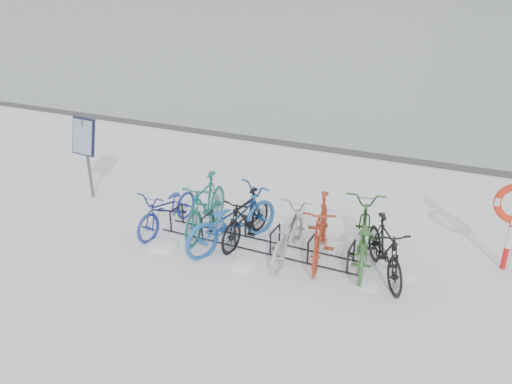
{
  "coord_description": "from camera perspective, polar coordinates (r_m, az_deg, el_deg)",
  "views": [
    {
      "loc": [
        3.44,
        -7.53,
        4.76
      ],
      "look_at": [
        -0.31,
        0.6,
        0.83
      ],
      "focal_mm": 35.0,
      "sensor_mm": 36.0,
      "label": 1
    }
  ],
  "objects": [
    {
      "name": "bike_rack",
      "position": [
        9.46,
        0.17,
        -5.23
      ],
      "size": [
        4.0,
        0.48,
        0.46
      ],
      "color": "black",
      "rests_on": "ground"
    },
    {
      "name": "quay_edge",
      "position": [
        14.65,
        9.85,
        4.6
      ],
      "size": [
        400.0,
        0.25,
        0.1
      ],
      "primitive_type": "cube",
      "color": "#3F3F42",
      "rests_on": "ground"
    },
    {
      "name": "bike_5",
      "position": [
        9.0,
        7.42,
        -4.1
      ],
      "size": [
        0.92,
        2.03,
        1.18
      ],
      "primitive_type": "imported",
      "rotation": [
        0.0,
        0.0,
        0.19
      ],
      "color": "#9D331D",
      "rests_on": "ground"
    },
    {
      "name": "ground",
      "position": [
        9.55,
        0.16,
        -6.18
      ],
      "size": [
        900.0,
        900.0,
        0.0
      ],
      "primitive_type": "plane",
      "color": "white",
      "rests_on": "ground"
    },
    {
      "name": "info_board",
      "position": [
        11.72,
        -19.03,
        5.51
      ],
      "size": [
        0.64,
        0.29,
        1.88
      ],
      "rotation": [
        0.0,
        0.0,
        -0.09
      ],
      "color": "#595B5E",
      "rests_on": "ground"
    },
    {
      "name": "snow_drifts",
      "position": [
        9.31,
        -1.55,
        -7.05
      ],
      "size": [
        5.99,
        1.77,
        0.21
      ],
      "color": "white",
      "rests_on": "ground"
    },
    {
      "name": "bike_4",
      "position": [
        9.06,
        3.68,
        -4.61
      ],
      "size": [
        0.74,
        1.83,
        0.94
      ],
      "primitive_type": "imported",
      "rotation": [
        0.0,
        0.0,
        3.21
      ],
      "color": "#A9ABB1",
      "rests_on": "ground"
    },
    {
      "name": "bike_3",
      "position": [
        9.52,
        -1.14,
        -2.79
      ],
      "size": [
        0.65,
        1.75,
        1.03
      ],
      "primitive_type": "imported",
      "rotation": [
        0.0,
        0.0,
        -0.1
      ],
      "color": "black",
      "rests_on": "ground"
    },
    {
      "name": "bike_1",
      "position": [
        9.87,
        -5.77,
        -1.39
      ],
      "size": [
        0.78,
        2.02,
        1.18
      ],
      "primitive_type": "imported",
      "rotation": [
        0.0,
        0.0,
        0.12
      ],
      "color": "#186960",
      "rests_on": "ground"
    },
    {
      "name": "bike_2",
      "position": [
        9.36,
        -2.76,
        -2.91
      ],
      "size": [
        1.54,
        2.29,
        1.14
      ],
      "primitive_type": "imported",
      "rotation": [
        0.0,
        0.0,
        2.74
      ],
      "color": "#215DAF",
      "rests_on": "ground"
    },
    {
      "name": "bike_6",
      "position": [
        9.03,
        12.12,
        -4.62
      ],
      "size": [
        1.15,
        2.22,
        1.11
      ],
      "primitive_type": "imported",
      "rotation": [
        0.0,
        0.0,
        3.35
      ],
      "color": "#31612C",
      "rests_on": "ground"
    },
    {
      "name": "bike_0",
      "position": [
        10.13,
        -10.04,
        -1.73
      ],
      "size": [
        0.78,
        1.85,
        0.95
      ],
      "primitive_type": "imported",
      "rotation": [
        0.0,
        0.0,
        -0.09
      ],
      "color": "navy",
      "rests_on": "ground"
    },
    {
      "name": "bike_7",
      "position": [
        8.71,
        14.57,
        -6.2
      ],
      "size": [
        1.3,
        1.78,
        1.06
      ],
      "primitive_type": "imported",
      "rotation": [
        0.0,
        0.0,
        0.51
      ],
      "color": "black",
      "rests_on": "ground"
    }
  ]
}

